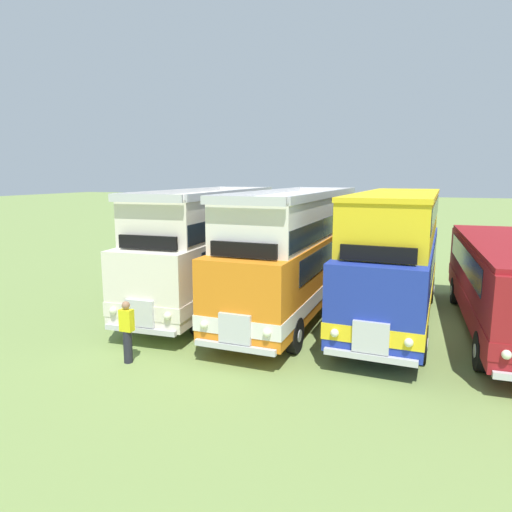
{
  "coord_description": "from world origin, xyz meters",
  "views": [
    {
      "loc": [
        -0.72,
        -15.91,
        5.05
      ],
      "look_at": [
        -6.73,
        0.01,
        2.06
      ],
      "focal_mm": 32.23,
      "sensor_mm": 36.0,
      "label": 1
    }
  ],
  "objects_px": {
    "bus_third_in_row": "(395,252)",
    "bus_first_in_row": "(209,245)",
    "marshal_person": "(127,331)",
    "bus_second_in_row": "(296,250)",
    "bus_fourth_in_row": "(507,280)"
  },
  "relations": [
    {
      "from": "bus_first_in_row",
      "to": "marshal_person",
      "type": "xyz_separation_m",
      "value": [
        0.54,
        -6.12,
        -1.47
      ]
    },
    {
      "from": "bus_second_in_row",
      "to": "bus_fourth_in_row",
      "type": "relative_size",
      "value": 1.04
    },
    {
      "from": "bus_second_in_row",
      "to": "bus_fourth_in_row",
      "type": "distance_m",
      "value": 7.0
    },
    {
      "from": "bus_third_in_row",
      "to": "bus_first_in_row",
      "type": "bearing_deg",
      "value": -177.94
    },
    {
      "from": "bus_first_in_row",
      "to": "bus_second_in_row",
      "type": "bearing_deg",
      "value": 0.84
    },
    {
      "from": "bus_first_in_row",
      "to": "bus_third_in_row",
      "type": "bearing_deg",
      "value": 2.06
    },
    {
      "from": "bus_first_in_row",
      "to": "marshal_person",
      "type": "bearing_deg",
      "value": -84.98
    },
    {
      "from": "bus_second_in_row",
      "to": "marshal_person",
      "type": "relative_size",
      "value": 6.31
    },
    {
      "from": "bus_third_in_row",
      "to": "marshal_person",
      "type": "distance_m",
      "value": 9.2
    },
    {
      "from": "bus_third_in_row",
      "to": "bus_fourth_in_row",
      "type": "distance_m",
      "value": 3.55
    },
    {
      "from": "bus_first_in_row",
      "to": "bus_second_in_row",
      "type": "xyz_separation_m",
      "value": [
        3.5,
        0.05,
        0.0
      ]
    },
    {
      "from": "bus_second_in_row",
      "to": "bus_first_in_row",
      "type": "bearing_deg",
      "value": -179.16
    },
    {
      "from": "bus_first_in_row",
      "to": "bus_second_in_row",
      "type": "distance_m",
      "value": 3.5
    },
    {
      "from": "bus_fourth_in_row",
      "to": "marshal_person",
      "type": "height_order",
      "value": "bus_fourth_in_row"
    },
    {
      "from": "bus_fourth_in_row",
      "to": "marshal_person",
      "type": "distance_m",
      "value": 11.85
    }
  ]
}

